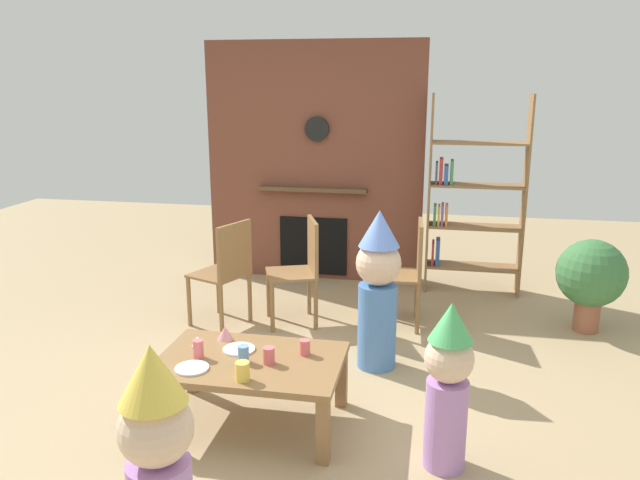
% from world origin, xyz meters
% --- Properties ---
extents(ground_plane, '(12.00, 12.00, 0.00)m').
position_xyz_m(ground_plane, '(0.00, 0.00, 0.00)').
color(ground_plane, tan).
extents(brick_fireplace_feature, '(2.20, 0.28, 2.40)m').
position_xyz_m(brick_fireplace_feature, '(-0.33, 2.60, 1.19)').
color(brick_fireplace_feature, brown).
rests_on(brick_fireplace_feature, ground_plane).
extents(bookshelf, '(0.90, 0.28, 1.90)m').
position_xyz_m(bookshelf, '(1.20, 2.40, 0.89)').
color(bookshelf, olive).
rests_on(bookshelf, ground_plane).
extents(coffee_table, '(1.09, 0.72, 0.42)m').
position_xyz_m(coffee_table, '(-0.13, -0.35, 0.36)').
color(coffee_table, olive).
rests_on(coffee_table, ground_plane).
extents(paper_cup_near_left, '(0.06, 0.06, 0.09)m').
position_xyz_m(paper_cup_near_left, '(0.18, -0.23, 0.47)').
color(paper_cup_near_left, '#E5666B').
rests_on(paper_cup_near_left, coffee_table).
extents(paper_cup_near_right, '(0.08, 0.08, 0.11)m').
position_xyz_m(paper_cup_near_right, '(-0.09, -0.61, 0.47)').
color(paper_cup_near_right, '#F2CC4C').
rests_on(paper_cup_near_right, coffee_table).
extents(paper_cup_center, '(0.07, 0.07, 0.10)m').
position_xyz_m(paper_cup_center, '(-0.00, -0.38, 0.47)').
color(paper_cup_center, '#E5666B').
rests_on(paper_cup_center, coffee_table).
extents(paper_cup_far_left, '(0.06, 0.06, 0.11)m').
position_xyz_m(paper_cup_far_left, '(-0.43, -0.39, 0.48)').
color(paper_cup_far_left, '#E5666B').
rests_on(paper_cup_far_left, coffee_table).
extents(paper_cup_far_right, '(0.07, 0.07, 0.10)m').
position_xyz_m(paper_cup_far_right, '(-0.15, -0.39, 0.47)').
color(paper_cup_far_right, '#669EE0').
rests_on(paper_cup_far_right, coffee_table).
extents(paper_plate_front, '(0.19, 0.19, 0.01)m').
position_xyz_m(paper_plate_front, '(-0.41, -0.54, 0.43)').
color(paper_plate_front, white).
rests_on(paper_plate_front, coffee_table).
extents(paper_plate_rear, '(0.20, 0.20, 0.01)m').
position_xyz_m(paper_plate_rear, '(-0.23, -0.24, 0.43)').
color(paper_plate_rear, white).
rests_on(paper_plate_rear, coffee_table).
extents(birthday_cake_slice, '(0.10, 0.10, 0.09)m').
position_xyz_m(birthday_cake_slice, '(-0.37, -0.10, 0.46)').
color(birthday_cake_slice, pink).
rests_on(birthday_cake_slice, coffee_table).
extents(table_fork, '(0.04, 0.15, 0.01)m').
position_xyz_m(table_fork, '(-0.53, -0.19, 0.42)').
color(table_fork, silver).
rests_on(table_fork, coffee_table).
extents(child_with_cone_hat, '(0.30, 0.30, 1.07)m').
position_xyz_m(child_with_cone_hat, '(-0.10, -1.61, 0.56)').
color(child_with_cone_hat, '#B27FCC').
rests_on(child_with_cone_hat, ground_plane).
extents(child_in_pink, '(0.26, 0.26, 0.93)m').
position_xyz_m(child_in_pink, '(1.01, -0.56, 0.49)').
color(child_in_pink, '#B27FCC').
rests_on(child_in_pink, ground_plane).
extents(child_by_the_chairs, '(0.32, 0.32, 1.16)m').
position_xyz_m(child_by_the_chairs, '(0.53, 0.57, 0.61)').
color(child_by_the_chairs, '#4C7FC6').
rests_on(child_by_the_chairs, ground_plane).
extents(dining_chair_left, '(0.52, 0.52, 0.90)m').
position_xyz_m(dining_chair_left, '(-0.77, 1.09, 0.51)').
color(dining_chair_left, olive).
rests_on(dining_chair_left, ground_plane).
extents(dining_chair_middle, '(0.52, 0.52, 0.90)m').
position_xyz_m(dining_chair_middle, '(-0.18, 1.29, 0.51)').
color(dining_chair_middle, olive).
rests_on(dining_chair_middle, ground_plane).
extents(dining_chair_right, '(0.42, 0.42, 0.90)m').
position_xyz_m(dining_chair_right, '(0.70, 1.39, 0.51)').
color(dining_chair_right, olive).
rests_on(dining_chair_right, ground_plane).
extents(potted_plant_tall, '(0.55, 0.55, 0.77)m').
position_xyz_m(potted_plant_tall, '(2.17, 1.56, 0.47)').
color(potted_plant_tall, '#9E5B42').
rests_on(potted_plant_tall, ground_plane).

